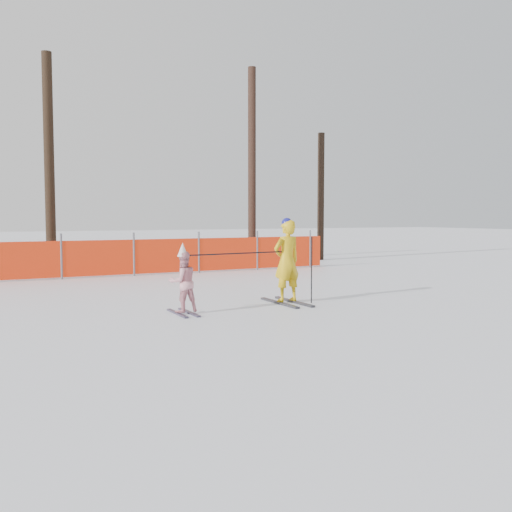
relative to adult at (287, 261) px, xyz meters
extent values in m
plane|color=white|center=(-0.95, -1.02, -0.84)|extent=(120.00, 120.00, 0.00)
cube|color=black|center=(-0.17, 0.00, -0.82)|extent=(0.09, 1.40, 0.04)
cube|color=black|center=(0.17, 0.00, -0.82)|extent=(0.09, 1.40, 0.04)
imported|color=yellow|center=(0.00, 0.00, 0.00)|extent=(0.62, 0.45, 1.61)
sphere|color=navy|center=(0.00, 0.00, 0.74)|extent=(0.21, 0.21, 0.21)
cube|color=black|center=(-2.35, -0.21, -0.82)|extent=(0.09, 0.96, 0.03)
cube|color=black|center=(-2.13, -0.21, -0.82)|extent=(0.09, 0.96, 0.03)
imported|color=pink|center=(-2.24, -0.21, -0.28)|extent=(0.55, 0.45, 1.07)
cone|color=silver|center=(-2.24, -0.21, 0.30)|extent=(0.19, 0.19, 0.24)
cylinder|color=black|center=(0.45, -0.20, -0.18)|extent=(0.02, 0.02, 1.32)
cylinder|color=black|center=(-1.12, -0.11, 0.19)|extent=(1.99, 0.21, 0.02)
cylinder|color=#595960|center=(-3.29, 6.51, -0.21)|extent=(0.06, 0.06, 1.25)
cylinder|color=#595960|center=(-1.29, 6.51, -0.21)|extent=(0.06, 0.06, 1.25)
cylinder|color=#595960|center=(0.71, 6.51, -0.21)|extent=(0.06, 0.06, 1.25)
cylinder|color=#595960|center=(2.71, 6.51, -0.21)|extent=(0.06, 0.06, 1.25)
cylinder|color=#595960|center=(4.71, 6.51, -0.21)|extent=(0.06, 0.06, 1.25)
cube|color=#F9330D|center=(-3.09, 6.51, -0.29)|extent=(16.40, 0.03, 1.00)
cylinder|color=#321E16|center=(3.56, 8.57, 2.64)|extent=(0.28, 0.28, 6.95)
cylinder|color=black|center=(6.92, 9.21, 1.64)|extent=(0.26, 0.26, 4.97)
cylinder|color=black|center=(-3.12, 9.78, 2.62)|extent=(0.32, 0.32, 6.92)
camera|label=1|loc=(-5.64, -9.65, 0.88)|focal=40.00mm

